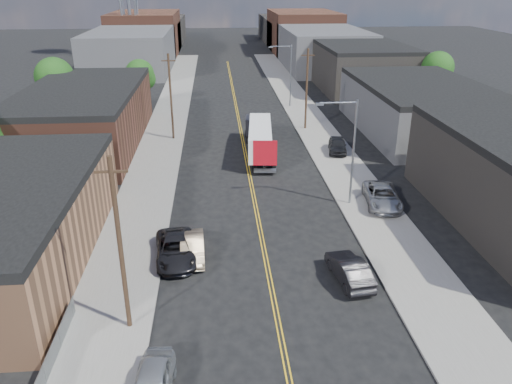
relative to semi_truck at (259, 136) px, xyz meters
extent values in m
plane|color=black|center=(-1.50, 21.02, -2.01)|extent=(260.00, 260.00, 0.00)
cube|color=gold|center=(-1.50, 6.02, -2.00)|extent=(0.32, 120.00, 0.01)
cube|color=slate|center=(-11.00, 6.02, -1.93)|extent=(5.00, 140.00, 0.15)
cube|color=slate|center=(8.00, 6.02, -1.93)|extent=(5.00, 140.00, 0.15)
cube|color=#4F2B1F|center=(-19.50, 5.02, 0.99)|extent=(12.00, 26.00, 6.00)
cube|color=black|center=(-19.50, 5.02, 4.29)|extent=(12.00, 26.00, 0.60)
cube|color=navy|center=(13.70, -18.98, 1.59)|extent=(0.30, 20.00, 0.80)
cube|color=#3C3C3F|center=(20.50, 7.02, 0.74)|extent=(14.00, 24.00, 5.50)
cube|color=black|center=(20.50, 7.02, 3.79)|extent=(14.00, 24.00, 0.60)
cube|color=black|center=(20.50, 33.02, 1.49)|extent=(14.00, 22.00, 7.00)
cube|color=black|center=(20.50, 33.02, 5.29)|extent=(14.00, 22.00, 0.60)
cube|color=#3C3C3F|center=(-21.50, 56.02, 1.99)|extent=(16.00, 30.00, 8.00)
cube|color=#3C3C3F|center=(18.50, 56.02, 1.99)|extent=(16.00, 30.00, 8.00)
cube|color=#4F2B1F|center=(-21.50, 81.02, 2.99)|extent=(16.00, 26.00, 10.00)
cube|color=#4F2B1F|center=(18.50, 81.02, 2.99)|extent=(16.00, 26.00, 10.00)
cube|color=black|center=(-21.50, 101.02, 1.49)|extent=(16.00, 40.00, 7.00)
cube|color=black|center=(18.50, 101.02, 1.49)|extent=(16.00, 40.00, 7.00)
cylinder|color=gray|center=(6.50, -13.98, 2.49)|extent=(0.18, 0.18, 9.00)
cylinder|color=gray|center=(5.00, -13.98, 6.79)|extent=(3.00, 0.12, 0.12)
cube|color=gray|center=(3.50, -13.98, 6.69)|extent=(0.60, 0.25, 0.18)
cylinder|color=gray|center=(6.50, 21.02, 2.49)|extent=(0.18, 0.18, 9.00)
cylinder|color=gray|center=(5.00, 21.02, 6.79)|extent=(3.00, 0.12, 0.12)
cube|color=gray|center=(3.50, 21.02, 6.69)|extent=(0.60, 0.25, 0.18)
cylinder|color=black|center=(-9.70, -28.98, 2.99)|extent=(0.26, 0.26, 10.00)
cube|color=black|center=(-9.70, -28.98, 7.19)|extent=(1.60, 0.12, 0.12)
cylinder|color=black|center=(-9.70, 6.02, 2.99)|extent=(0.26, 0.26, 10.00)
cube|color=black|center=(-9.70, 6.02, 7.19)|extent=(1.60, 0.12, 0.12)
cylinder|color=black|center=(6.70, 9.02, 2.99)|extent=(0.26, 0.26, 10.00)
cube|color=black|center=(6.70, 9.02, 7.19)|extent=(1.60, 0.12, 0.12)
cylinder|color=black|center=(-25.50, 16.02, 0.24)|extent=(0.36, 0.36, 4.50)
sphere|color=#12340E|center=(-25.50, 16.02, 3.84)|extent=(5.04, 5.04, 5.04)
sphere|color=#12340E|center=(-24.90, 16.32, 2.94)|extent=(3.96, 3.96, 3.96)
sphere|color=#12340E|center=(-26.00, 15.62, 3.21)|extent=(3.60, 3.60, 3.60)
cylinder|color=black|center=(-15.50, 23.02, -0.13)|extent=(0.36, 0.36, 3.75)
sphere|color=#12340E|center=(-15.50, 23.02, 2.87)|extent=(4.20, 4.20, 4.20)
sphere|color=#12340E|center=(-14.90, 23.32, 2.12)|extent=(3.30, 3.30, 3.30)
sphere|color=#12340E|center=(-16.00, 22.62, 2.34)|extent=(3.00, 3.00, 3.00)
cylinder|color=black|center=(28.50, 21.02, 0.12)|extent=(0.36, 0.36, 4.25)
sphere|color=#12340E|center=(28.50, 21.02, 3.52)|extent=(4.76, 4.76, 4.76)
sphere|color=#12340E|center=(29.10, 21.32, 2.67)|extent=(3.74, 3.74, 3.74)
sphere|color=#12340E|center=(28.00, 20.62, 2.92)|extent=(3.40, 3.40, 3.40)
cube|color=silver|center=(0.00, -1.35, 0.28)|extent=(3.21, 10.72, 2.46)
cube|color=maroon|center=(0.00, -6.63, 0.28)|extent=(2.31, 0.32, 2.48)
cube|color=gray|center=(0.00, -6.63, -1.52)|extent=(2.22, 0.79, 0.25)
cube|color=black|center=(0.00, 5.17, -0.64)|extent=(2.44, 3.00, 2.73)
cylinder|color=black|center=(0.00, -5.23, -1.57)|extent=(2.36, 1.08, 0.88)
cylinder|color=black|center=(0.00, 5.17, -1.57)|extent=(2.27, 1.07, 0.88)
imported|color=#947E61|center=(-6.50, -21.73, -1.25)|extent=(1.79, 4.65, 1.51)
imported|color=black|center=(-7.62, -21.89, -1.22)|extent=(3.18, 5.91, 1.58)
imported|color=black|center=(3.50, -25.40, -1.22)|extent=(2.27, 4.97, 1.58)
imported|color=gray|center=(9.07, -14.62, -1.05)|extent=(3.46, 6.14, 1.62)
imported|color=black|center=(8.55, -0.66, -1.07)|extent=(2.68, 4.92, 1.59)
camera|label=1|loc=(-4.61, -51.81, 15.73)|focal=35.00mm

